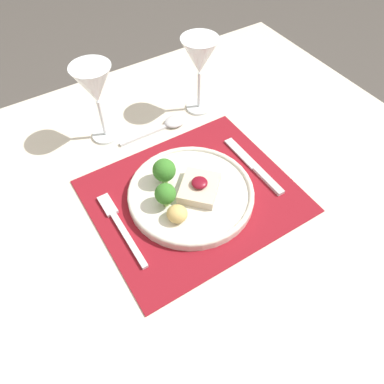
# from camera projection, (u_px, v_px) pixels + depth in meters

# --- Properties ---
(ground_plane) EXTENTS (8.00, 8.00, 0.00)m
(ground_plane) POSITION_uv_depth(u_px,v_px,m) (193.00, 321.00, 1.35)
(ground_plane) COLOR #4C4742
(dining_table) EXTENTS (1.18, 1.02, 0.73)m
(dining_table) POSITION_uv_depth(u_px,v_px,m) (193.00, 222.00, 0.86)
(dining_table) COLOR beige
(dining_table) RESTS_ON ground_plane
(placemat) EXTENTS (0.41, 0.35, 0.00)m
(placemat) POSITION_uv_depth(u_px,v_px,m) (193.00, 196.00, 0.78)
(placemat) COLOR maroon
(placemat) RESTS_ON dining_table
(dinner_plate) EXTENTS (0.26, 0.26, 0.07)m
(dinner_plate) POSITION_uv_depth(u_px,v_px,m) (190.00, 193.00, 0.77)
(dinner_plate) COLOR silver
(dinner_plate) RESTS_ON placemat
(fork) EXTENTS (0.02, 0.19, 0.01)m
(fork) POSITION_uv_depth(u_px,v_px,m) (119.00, 224.00, 0.73)
(fork) COLOR silver
(fork) RESTS_ON placemat
(knife) EXTENTS (0.02, 0.19, 0.01)m
(knife) POSITION_uv_depth(u_px,v_px,m) (257.00, 169.00, 0.83)
(knife) COLOR silver
(knife) RESTS_ON placemat
(spoon) EXTENTS (0.18, 0.04, 0.02)m
(spoon) POSITION_uv_depth(u_px,v_px,m) (168.00, 124.00, 0.92)
(spoon) COLOR silver
(spoon) RESTS_ON dining_table
(wine_glass_near) EXTENTS (0.09, 0.09, 0.19)m
(wine_glass_near) POSITION_uv_depth(u_px,v_px,m) (200.00, 59.00, 0.86)
(wine_glass_near) COLOR white
(wine_glass_near) RESTS_ON dining_table
(wine_glass_far) EXTENTS (0.09, 0.09, 0.19)m
(wine_glass_far) POSITION_uv_depth(u_px,v_px,m) (94.00, 87.00, 0.79)
(wine_glass_far) COLOR white
(wine_glass_far) RESTS_ON dining_table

